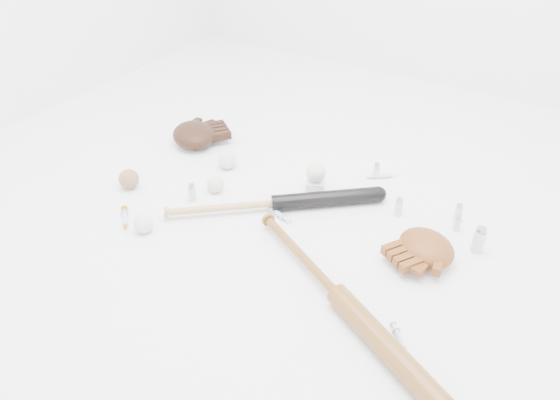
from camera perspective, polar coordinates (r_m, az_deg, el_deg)
The scene contains 21 objects.
bat_dark at distance 2.00m, azimuth -0.62°, elevation -0.34°, with size 0.84×0.06×0.06m, color black, non-canonical shape.
bat_wood at distance 1.64m, azimuth 6.10°, elevation -9.86°, with size 0.91×0.07×0.07m, color brown, non-canonical shape.
glove_dark at distance 2.45m, azimuth -9.00°, elevation 6.78°, with size 0.26×0.26×0.09m, color black, non-canonical shape.
glove_tan at distance 1.84m, azimuth 15.06°, elevation -4.77°, with size 0.24×0.24×0.08m, color brown, non-canonical shape.
trading_card at distance 2.53m, azimuth -9.24°, elevation 6.57°, with size 0.07×0.09×0.01m, color gold.
pedestal at distance 2.12m, azimuth 3.72°, elevation 1.59°, with size 0.07×0.07×0.04m, color white.
baseball_on_pedestal at distance 2.09m, azimuth 3.78°, elevation 2.90°, with size 0.08×0.08×0.08m, color silver.
baseball_left at distance 2.11m, azimuth -6.76°, elevation 1.64°, with size 0.07×0.07×0.07m, color silver.
baseball_upper at distance 2.25m, azimuth -5.54°, elevation 4.21°, with size 0.08×0.08×0.08m, color silver.
baseball_mid at distance 1.95m, azimuth -14.09°, elevation -2.44°, with size 0.07×0.07×0.07m, color silver.
baseball_aged at distance 2.20m, azimuth -15.51°, elevation 2.12°, with size 0.08×0.08×0.08m, color #8D6644.
syringe_0 at distance 2.03m, azimuth -15.90°, elevation -1.93°, with size 0.17×0.03×0.02m, color #ADBCC6, non-canonical shape.
syringe_1 at distance 1.98m, azimuth -0.34°, elevation -1.33°, with size 0.17×0.03×0.02m, color #ADBCC6, non-canonical shape.
syringe_2 at distance 2.23m, azimuth 10.61°, elevation 2.49°, with size 0.15×0.03×0.02m, color #ADBCC6, non-canonical shape.
syringe_3 at distance 1.58m, azimuth 12.43°, elevation -14.06°, with size 0.14×0.02×0.02m, color #ADBCC6, non-canonical shape.
vial_0 at distance 2.04m, azimuth 18.13°, elevation -1.24°, with size 0.03×0.03×0.07m, color silver.
vial_1 at distance 2.00m, azimuth 18.02°, elevation -2.29°, with size 0.02×0.02×0.06m, color silver.
vial_2 at distance 2.01m, azimuth 12.29°, elevation -0.70°, with size 0.03×0.03×0.07m, color silver.
vial_3 at distance 1.92m, azimuth 20.08°, elevation -3.91°, with size 0.04×0.04×0.10m, color silver.
vial_4 at distance 2.07m, azimuth -9.18°, elevation 0.79°, with size 0.03×0.03×0.07m, color silver.
vial_5 at distance 2.22m, azimuth 10.04°, elevation 3.09°, with size 0.02×0.02×0.06m, color silver.
Camera 1 is at (0.80, -1.35, 1.18)m, focal length 35.00 mm.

